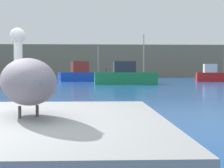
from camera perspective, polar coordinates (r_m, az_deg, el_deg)
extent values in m
cube|color=#7F755B|center=(82.59, -2.77, 4.43)|extent=(140.00, 12.32, 8.50)
cube|color=#949494|center=(3.07, -16.18, -14.17)|extent=(2.65, 2.87, 0.87)
ellipsoid|color=slate|center=(2.95, -16.35, 0.45)|extent=(0.94, 1.22, 0.46)
cylinder|color=white|center=(3.34, -17.91, 5.03)|extent=(0.09, 0.09, 0.37)
sphere|color=white|center=(3.36, -17.97, 9.05)|extent=(0.16, 0.16, 0.16)
cone|color=gold|center=(3.62, -18.80, 8.08)|extent=(0.23, 0.37, 0.09)
cylinder|color=#4C4742|center=(2.90, -17.64, -5.27)|extent=(0.03, 0.03, 0.11)
cylinder|color=#4C4742|center=(2.94, -14.45, -5.13)|extent=(0.03, 0.03, 0.11)
cube|color=#1E8C4C|center=(31.80, 2.64, 1.17)|extent=(6.86, 2.56, 1.27)
cube|color=#2D333D|center=(31.78, 2.43, 3.37)|extent=(2.42, 1.66, 1.18)
cylinder|color=#B2B2B2|center=(32.20, 6.23, 6.01)|extent=(0.12, 0.12, 4.17)
cube|color=blue|center=(41.55, -5.52, 1.44)|extent=(7.37, 4.34, 1.25)
cube|color=maroon|center=(41.38, -6.30, 3.37)|extent=(2.65, 2.10, 1.55)
cylinder|color=#B2B2B2|center=(42.25, -2.74, 4.87)|extent=(0.12, 0.12, 3.78)
cylinder|color=#3F382D|center=(42.66, -1.11, 2.78)|extent=(0.10, 0.10, 0.70)
cube|color=red|center=(41.40, 19.31, 1.29)|extent=(4.69, 1.90, 1.22)
cube|color=silver|center=(41.29, 18.67, 2.94)|extent=(1.78, 1.28, 1.15)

